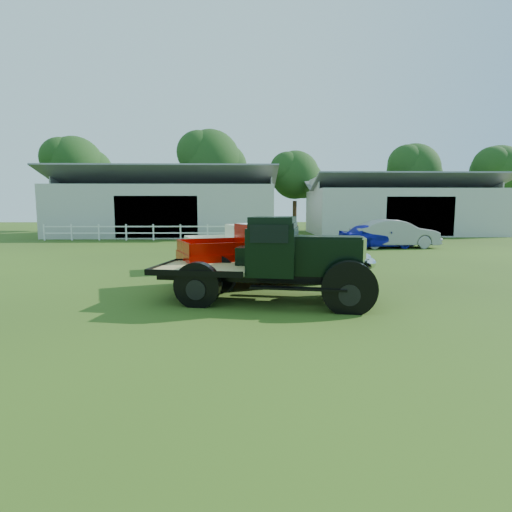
{
  "coord_description": "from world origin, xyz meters",
  "views": [
    {
      "loc": [
        -0.03,
        -9.65,
        2.35
      ],
      "look_at": [
        0.2,
        1.2,
        1.05
      ],
      "focal_mm": 28.0,
      "sensor_mm": 36.0,
      "label": 1
    }
  ],
  "objects_px": {
    "white_pickup": "(243,247)",
    "vintage_flatbed": "(269,259)",
    "misc_car_grey": "(394,234)",
    "misc_car_blue": "(376,236)",
    "red_pickup": "(262,254)"
  },
  "relations": [
    {
      "from": "vintage_flatbed",
      "to": "white_pickup",
      "type": "bearing_deg",
      "value": 107.95
    },
    {
      "from": "white_pickup",
      "to": "misc_car_blue",
      "type": "height_order",
      "value": "white_pickup"
    },
    {
      "from": "vintage_flatbed",
      "to": "white_pickup",
      "type": "xyz_separation_m",
      "value": [
        -0.73,
        5.73,
        -0.23
      ]
    },
    {
      "from": "white_pickup",
      "to": "vintage_flatbed",
      "type": "bearing_deg",
      "value": -99.49
    },
    {
      "from": "misc_car_blue",
      "to": "misc_car_grey",
      "type": "height_order",
      "value": "misc_car_grey"
    },
    {
      "from": "vintage_flatbed",
      "to": "white_pickup",
      "type": "relative_size",
      "value": 1.18
    },
    {
      "from": "misc_car_grey",
      "to": "red_pickup",
      "type": "bearing_deg",
      "value": 139.63
    },
    {
      "from": "red_pickup",
      "to": "misc_car_grey",
      "type": "xyz_separation_m",
      "value": [
        8.36,
        11.3,
        -0.11
      ]
    },
    {
      "from": "vintage_flatbed",
      "to": "misc_car_grey",
      "type": "bearing_deg",
      "value": 69.63
    },
    {
      "from": "misc_car_blue",
      "to": "vintage_flatbed",
      "type": "bearing_deg",
      "value": 143.61
    },
    {
      "from": "white_pickup",
      "to": "misc_car_grey",
      "type": "bearing_deg",
      "value": 24.87
    },
    {
      "from": "misc_car_blue",
      "to": "misc_car_grey",
      "type": "distance_m",
      "value": 1.19
    },
    {
      "from": "white_pickup",
      "to": "misc_car_grey",
      "type": "xyz_separation_m",
      "value": [
        8.99,
        8.0,
        -0.0
      ]
    },
    {
      "from": "red_pickup",
      "to": "white_pickup",
      "type": "xyz_separation_m",
      "value": [
        -0.62,
        3.3,
        -0.11
      ]
    },
    {
      "from": "vintage_flatbed",
      "to": "misc_car_blue",
      "type": "bearing_deg",
      "value": 73.0
    }
  ]
}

